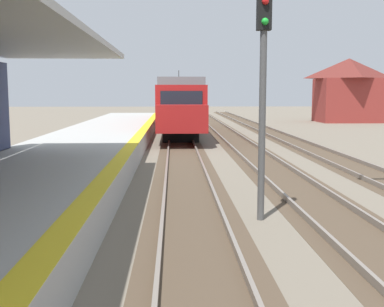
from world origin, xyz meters
The scene contains 6 objects.
station_platform centered at (-2.50, 16.00, 0.45)m, with size 5.00×80.00×0.91m.
track_pair_nearest_platform centered at (1.90, 20.00, 0.05)m, with size 2.34×120.00×0.16m.
track_pair_middle centered at (5.30, 20.00, 0.05)m, with size 2.34×120.00×0.16m.
approaching_train centered at (1.90, 40.82, 2.18)m, with size 2.93×19.60×4.76m.
rail_signal_post centered at (3.51, 16.24, 3.19)m, with size 0.32×0.34×5.20m.
distant_trackside_house centered at (19.20, 54.53, 3.34)m, with size 6.60×5.28×6.40m.
Camera 1 is at (1.45, 4.93, 3.01)m, focal length 46.01 mm.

